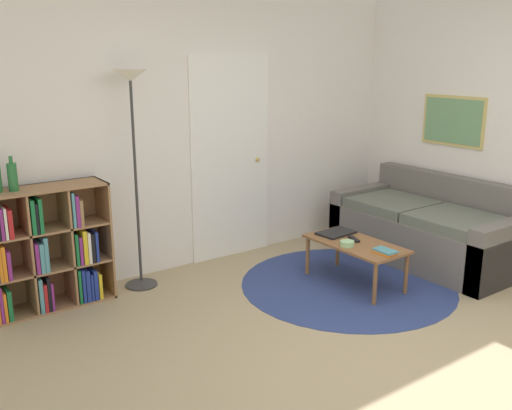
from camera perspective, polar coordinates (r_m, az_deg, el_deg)
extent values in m
plane|color=tan|center=(4.00, 14.43, -15.75)|extent=(14.00, 14.00, 0.00)
cube|color=silver|center=(5.49, -5.79, 7.37)|extent=(7.66, 0.05, 2.60)
cube|color=white|center=(5.68, -2.56, 4.65)|extent=(0.90, 0.02, 2.01)
sphere|color=tan|center=(5.85, 0.16, 4.56)|extent=(0.04, 0.04, 0.04)
cube|color=silver|center=(6.17, 20.31, 7.34)|extent=(0.05, 5.55, 2.60)
cube|color=tan|center=(6.21, 19.12, 7.95)|extent=(0.02, 0.72, 0.51)
cube|color=#669366|center=(6.20, 19.05, 7.94)|extent=(0.01, 0.66, 0.45)
cylinder|color=navy|center=(5.25, 9.13, -7.80)|extent=(1.91, 1.91, 0.01)
cube|color=#936B47|center=(5.03, -14.87, -3.12)|extent=(0.02, 0.34, 1.00)
cube|color=#936B47|center=(4.76, -20.63, 1.57)|extent=(0.98, 0.34, 0.02)
cube|color=#936B47|center=(5.06, -19.61, -9.33)|extent=(0.98, 0.34, 0.02)
cube|color=#936B47|center=(5.04, -20.62, -3.55)|extent=(0.98, 0.02, 1.00)
cube|color=#936B47|center=(4.85, -21.88, -4.36)|extent=(0.02, 0.32, 0.97)
cube|color=#936B47|center=(4.93, -18.36, -3.74)|extent=(0.02, 0.32, 0.97)
cube|color=#936B47|center=(4.94, -19.94, -5.82)|extent=(0.94, 0.32, 0.02)
cube|color=#936B47|center=(4.84, -20.28, -2.25)|extent=(0.94, 0.32, 0.02)
cube|color=orange|center=(4.90, -24.03, -9.01)|extent=(0.02, 0.24, 0.23)
cube|color=#196B38|center=(4.89, -23.63, -8.92)|extent=(0.03, 0.23, 0.24)
cube|color=teal|center=(4.93, -20.95, -8.23)|extent=(0.03, 0.22, 0.28)
cube|color=#B21E23|center=(4.95, -20.60, -8.39)|extent=(0.03, 0.24, 0.23)
cube|color=black|center=(4.94, -20.27, -8.11)|extent=(0.02, 0.21, 0.28)
cube|color=#7F287A|center=(4.97, -20.02, -8.26)|extent=(0.02, 0.25, 0.23)
cube|color=#196B38|center=(5.00, -17.54, -7.53)|extent=(0.02, 0.22, 0.29)
cube|color=navy|center=(5.02, -17.20, -7.47)|extent=(0.03, 0.23, 0.28)
cube|color=navy|center=(5.03, -16.83, -7.44)|extent=(0.03, 0.24, 0.27)
cube|color=navy|center=(5.04, -16.41, -7.65)|extent=(0.02, 0.21, 0.23)
cube|color=navy|center=(5.04, -16.08, -7.44)|extent=(0.03, 0.21, 0.25)
cube|color=gold|center=(5.08, -15.71, -7.50)|extent=(0.03, 0.24, 0.22)
cube|color=orange|center=(4.78, -24.17, -5.07)|extent=(0.03, 0.25, 0.27)
cube|color=#7F287A|center=(4.80, -23.76, -5.24)|extent=(0.03, 0.27, 0.23)
cube|color=#7F287A|center=(4.82, -21.31, -4.80)|extent=(0.03, 0.22, 0.24)
cube|color=teal|center=(4.82, -20.88, -4.78)|extent=(0.03, 0.21, 0.24)
cube|color=teal|center=(4.85, -20.58, -4.39)|extent=(0.03, 0.26, 0.28)
cube|color=#196B38|center=(4.92, -17.90, -4.00)|extent=(0.02, 0.27, 0.26)
cube|color=#7F287A|center=(4.91, -17.47, -4.15)|extent=(0.02, 0.23, 0.23)
cube|color=gold|center=(4.92, -17.11, -3.81)|extent=(0.03, 0.24, 0.28)
cube|color=silver|center=(4.93, -16.71, -3.89)|extent=(0.02, 0.23, 0.26)
cube|color=black|center=(4.94, -16.37, -3.92)|extent=(0.03, 0.22, 0.24)
cube|color=navy|center=(4.96, -16.10, -3.72)|extent=(0.02, 0.26, 0.26)
cube|color=silver|center=(4.68, -23.98, -1.54)|extent=(0.02, 0.21, 0.24)
cube|color=#B21E23|center=(4.69, -23.59, -1.57)|extent=(0.03, 0.21, 0.22)
cube|color=#196B38|center=(4.73, -21.71, -0.94)|extent=(0.03, 0.24, 0.27)
cube|color=black|center=(4.73, -21.32, -1.10)|extent=(0.02, 0.20, 0.24)
cube|color=#196B38|center=(4.75, -21.07, -0.82)|extent=(0.03, 0.24, 0.27)
cube|color=teal|center=(4.81, -18.15, -0.30)|extent=(0.02, 0.23, 0.29)
cube|color=#7F287A|center=(4.83, -17.84, -0.38)|extent=(0.03, 0.26, 0.26)
cube|color=olive|center=(4.83, -17.43, -0.56)|extent=(0.03, 0.23, 0.22)
cylinder|color=#333333|center=(5.26, -11.37, -7.79)|extent=(0.28, 0.28, 0.01)
cylinder|color=#333333|center=(4.98, -11.92, 2.22)|extent=(0.02, 0.02, 1.79)
cone|color=white|center=(4.87, -12.49, 12.54)|extent=(0.28, 0.28, 0.10)
cube|color=#66605B|center=(5.98, 16.62, -3.11)|extent=(0.92, 1.85, 0.45)
cube|color=#66605B|center=(6.23, 18.89, -0.88)|extent=(0.16, 1.85, 0.81)
cube|color=#66605B|center=(5.52, 23.58, -4.49)|extent=(0.92, 0.16, 0.59)
cube|color=#66605B|center=(6.48, 10.80, -0.73)|extent=(0.92, 0.16, 0.59)
cube|color=#5E6357|center=(5.63, 19.38, -1.52)|extent=(0.72, 0.74, 0.10)
cube|color=#5E6357|center=(6.08, 13.52, 0.09)|extent=(0.72, 0.74, 0.10)
cube|color=brown|center=(5.15, 9.94, -3.83)|extent=(0.47, 0.92, 0.02)
cylinder|color=brown|center=(4.82, 11.80, -7.74)|extent=(0.04, 0.04, 0.37)
cylinder|color=brown|center=(5.37, 5.18, -5.06)|extent=(0.04, 0.04, 0.37)
cylinder|color=brown|center=(5.09, 14.79, -6.65)|extent=(0.04, 0.04, 0.37)
cylinder|color=brown|center=(5.62, 8.18, -4.24)|extent=(0.04, 0.04, 0.37)
cube|color=black|center=(5.36, 8.01, -2.77)|extent=(0.35, 0.25, 0.02)
cylinder|color=#9ED193|center=(5.04, 9.10, -3.82)|extent=(0.12, 0.12, 0.05)
cube|color=orange|center=(4.92, 12.69, -4.64)|extent=(0.12, 0.19, 0.02)
cube|color=teal|center=(4.91, 12.79, -4.47)|extent=(0.12, 0.19, 0.02)
cube|color=black|center=(5.21, 9.77, -3.37)|extent=(0.10, 0.17, 0.02)
cylinder|color=#236633|center=(4.69, -23.17, 2.58)|extent=(0.07, 0.07, 0.21)
cylinder|color=#236633|center=(4.66, -23.33, 4.19)|extent=(0.03, 0.03, 0.05)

